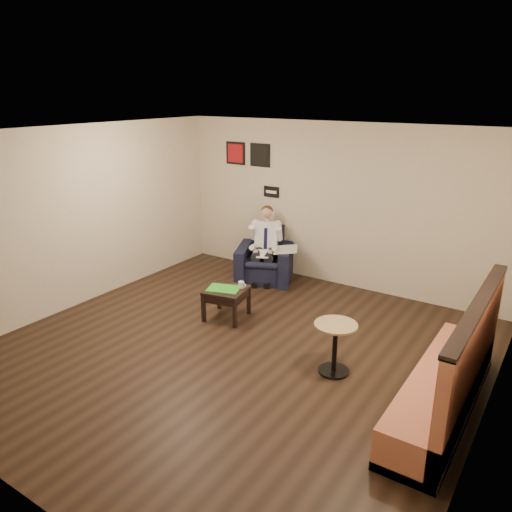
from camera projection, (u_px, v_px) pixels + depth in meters
The scene contains 19 objects.
ground at pixel (235, 351), 6.59m from camera, with size 6.00×6.00×0.00m, color black.
wall_back at pixel (336, 206), 8.52m from camera, with size 6.00×0.02×2.80m, color beige.
wall_front at pixel (1, 351), 3.78m from camera, with size 6.00×0.02×2.80m, color beige.
wall_left at pixel (77, 218), 7.72m from camera, with size 0.02×6.00×2.80m, color beige.
wall_right at pixel (497, 306), 4.58m from camera, with size 0.02×6.00×2.80m, color beige.
ceiling at pixel (232, 134), 5.71m from camera, with size 6.00×6.00×0.02m, color white.
seating_sign at pixel (271, 192), 9.16m from camera, with size 0.32×0.02×0.20m, color black.
art_print_left at pixel (236, 153), 9.37m from camera, with size 0.42×0.03×0.42m, color #A81418.
art_print_right at pixel (260, 155), 9.08m from camera, with size 0.42×0.03×0.42m, color black.
armchair at pixel (265, 255), 8.93m from camera, with size 0.95×0.95×0.92m, color black.
seated_man at pixel (264, 248), 8.76m from camera, with size 0.60×0.90×1.26m, color white, non-canonical shape.
lap_papers at pixel (263, 254), 8.69m from camera, with size 0.21×0.30×0.01m, color white.
newspaper at pixel (286, 249), 8.72m from camera, with size 0.40×0.50×0.01m, color silver.
side_table at pixel (227, 303), 7.49m from camera, with size 0.57×0.57×0.47m, color black.
green_folder at pixel (224, 289), 7.41m from camera, with size 0.47×0.33×0.01m, color green.
coffee_mug at pixel (241, 285), 7.44m from camera, with size 0.09×0.09×0.10m, color white.
smartphone at pixel (234, 285), 7.54m from camera, with size 0.15×0.07×0.01m, color black.
banquette at pixel (447, 356), 5.18m from camera, with size 0.61×2.56×1.31m, color #B56246.
cafe_table at pixel (335, 348), 6.01m from camera, with size 0.52×0.52×0.65m, color #9D8255.
Camera 1 is at (3.47, -4.73, 3.29)m, focal length 35.00 mm.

